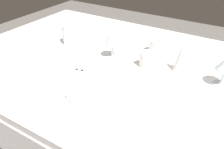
{
  "coord_description": "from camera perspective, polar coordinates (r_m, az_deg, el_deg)",
  "views": [
    {
      "loc": [
        0.44,
        -0.9,
        1.31
      ],
      "look_at": [
        -0.03,
        -0.14,
        0.76
      ],
      "focal_mm": 38.32,
      "sensor_mm": 36.0,
      "label": 1
    }
  ],
  "objects": [
    {
      "name": "dining_table",
      "position": [
        1.19,
        4.74,
        -1.67
      ],
      "size": [
        1.8,
        1.11,
        0.74
      ],
      "color": "white",
      "rests_on": "ground"
    },
    {
      "name": "spoon_dessert",
      "position": [
        0.92,
        8.61,
        -6.75
      ],
      "size": [
        0.03,
        0.2,
        0.01
      ],
      "color": "beige",
      "rests_on": "dining_table"
    },
    {
      "name": "fork_outer",
      "position": [
        1.08,
        -9.44,
        -0.52
      ],
      "size": [
        0.03,
        0.22,
        0.0
      ],
      "color": "beige",
      "rests_on": "dining_table"
    },
    {
      "name": "dinner_knife",
      "position": [
        0.92,
        4.73,
        -6.41
      ],
      "size": [
        0.02,
        0.23,
        0.0
      ],
      "color": "beige",
      "rests_on": "dining_table"
    },
    {
      "name": "saucer_right",
      "position": [
        1.29,
        10.35,
        5.19
      ],
      "size": [
        0.14,
        0.14,
        0.01
      ],
      "primitive_type": "cylinder",
      "color": "white",
      "rests_on": "dining_table"
    },
    {
      "name": "napkin_folded",
      "position": [
        1.12,
        16.37,
        4.26
      ],
      "size": [
        0.07,
        0.07,
        0.16
      ],
      "primitive_type": "cone",
      "color": "white",
      "rests_on": "dining_table"
    },
    {
      "name": "fork_inner",
      "position": [
        1.09,
        -10.74,
        -0.32
      ],
      "size": [
        0.03,
        0.23,
        0.0
      ],
      "color": "beige",
      "rests_on": "dining_table"
    },
    {
      "name": "dinner_plate",
      "position": [
        0.97,
        -3.74,
        -3.71
      ],
      "size": [
        0.25,
        0.25,
        0.02
      ],
      "primitive_type": "cylinder",
      "color": "white",
      "rests_on": "dining_table"
    },
    {
      "name": "saucer_left",
      "position": [
        1.15,
        8.28,
        1.82
      ],
      "size": [
        0.13,
        0.13,
        0.01
      ],
      "primitive_type": "cylinder",
      "color": "white",
      "rests_on": "dining_table"
    },
    {
      "name": "coffee_cup_left",
      "position": [
        1.13,
        8.52,
        3.56
      ],
      "size": [
        0.1,
        0.07,
        0.07
      ],
      "color": "white",
      "rests_on": "saucer_left"
    },
    {
      "name": "coffee_cup_right",
      "position": [
        1.28,
        10.59,
        6.7
      ],
      "size": [
        0.1,
        0.08,
        0.07
      ],
      "color": "white",
      "rests_on": "saucer_right"
    },
    {
      "name": "drink_tumbler",
      "position": [
        1.39,
        -10.42,
        9.29
      ],
      "size": [
        0.06,
        0.06,
        0.11
      ],
      "color": "silver",
      "rests_on": "dining_table"
    },
    {
      "name": "wine_glass_right",
      "position": [
        1.19,
        0.03,
        8.63
      ],
      "size": [
        0.07,
        0.07,
        0.15
      ],
      "color": "silver",
      "rests_on": "dining_table"
    },
    {
      "name": "spoon_soup",
      "position": [
        0.94,
        7.32,
        -5.85
      ],
      "size": [
        0.03,
        0.23,
        0.01
      ],
      "color": "beige",
      "rests_on": "dining_table"
    },
    {
      "name": "spoon_tea",
      "position": [
        0.92,
        10.95,
        -7.37
      ],
      "size": [
        0.03,
        0.23,
        0.01
      ],
      "color": "beige",
      "rests_on": "dining_table"
    }
  ]
}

